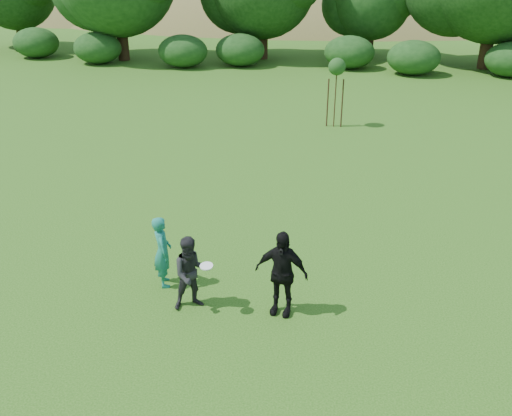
{
  "coord_description": "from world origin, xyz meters",
  "views": [
    {
      "loc": [
        2.14,
        -9.52,
        6.99
      ],
      "look_at": [
        0.0,
        3.0,
        1.1
      ],
      "focal_mm": 40.0,
      "sensor_mm": 36.0,
      "label": 1
    }
  ],
  "objects_px": {
    "player_teal": "(162,251)",
    "player_black": "(281,273)",
    "player_grey": "(191,273)",
    "sapling": "(337,69)"
  },
  "relations": [
    {
      "from": "player_teal",
      "to": "player_black",
      "type": "xyz_separation_m",
      "value": [
        2.72,
        -0.63,
        0.11
      ]
    },
    {
      "from": "player_black",
      "to": "sapling",
      "type": "xyz_separation_m",
      "value": [
        0.47,
        13.66,
        1.48
      ]
    },
    {
      "from": "player_grey",
      "to": "player_black",
      "type": "distance_m",
      "value": 1.86
    },
    {
      "from": "player_black",
      "to": "sapling",
      "type": "bearing_deg",
      "value": 96.61
    },
    {
      "from": "player_black",
      "to": "player_teal",
      "type": "bearing_deg",
      "value": 175.5
    },
    {
      "from": "player_teal",
      "to": "sapling",
      "type": "relative_size",
      "value": 0.59
    },
    {
      "from": "player_teal",
      "to": "player_black",
      "type": "height_order",
      "value": "player_black"
    },
    {
      "from": "player_grey",
      "to": "player_black",
      "type": "xyz_separation_m",
      "value": [
        1.85,
        0.12,
        0.12
      ]
    },
    {
      "from": "player_teal",
      "to": "player_grey",
      "type": "height_order",
      "value": "player_teal"
    },
    {
      "from": "player_grey",
      "to": "player_teal",
      "type": "bearing_deg",
      "value": 112.1
    }
  ]
}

